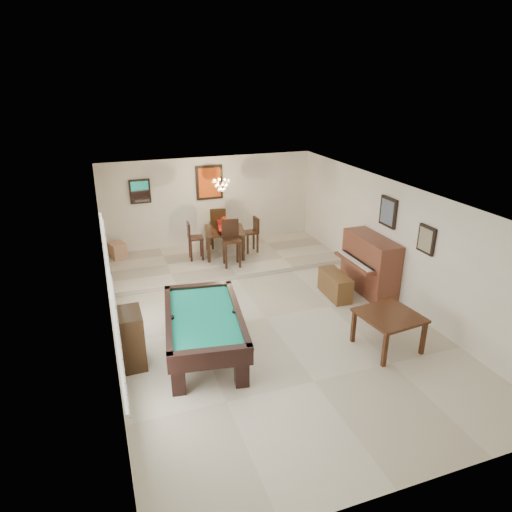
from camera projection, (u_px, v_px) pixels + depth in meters
ground_plane at (266, 318)px, 9.46m from camera, size 6.00×9.00×0.02m
wall_back at (210, 203)px, 12.91m from camera, size 6.00×0.04×2.60m
wall_front at (411, 404)px, 5.04m from camera, size 6.00×0.04×2.60m
wall_left at (107, 281)px, 8.04m from camera, size 0.04×9.00×2.60m
wall_right at (395, 242)px, 9.91m from camera, size 0.04×9.00×2.60m
ceiling at (267, 195)px, 8.50m from camera, size 6.00×9.00×0.04m
dining_step at (223, 259)px, 12.28m from camera, size 6.00×2.50×0.12m
window_left_front at (117, 340)px, 6.09m from camera, size 0.06×1.00×1.70m
window_left_rear at (107, 263)px, 8.54m from camera, size 0.06×1.00×1.70m
pool_table at (205, 335)px, 8.06m from camera, size 1.65×2.58×0.81m
square_table at (388, 331)px, 8.30m from camera, size 1.10×1.10×0.69m
upright_piano at (364, 265)px, 10.35m from camera, size 0.88×1.58×1.32m
piano_bench at (335, 285)px, 10.28m from camera, size 0.42×1.01×0.55m
apothecary_chest at (130, 339)px, 7.77m from camera, size 0.45×0.67×1.01m
dining_table at (225, 240)px, 12.24m from camera, size 1.21×1.21×0.85m
flower_vase at (224, 221)px, 12.04m from camera, size 0.17×0.17×0.24m
dining_chair_south at (232, 244)px, 11.51m from camera, size 0.49×0.49×1.18m
dining_chair_north at (217, 227)px, 12.80m from camera, size 0.48×0.48×1.17m
dining_chair_west at (196, 241)px, 11.97m from camera, size 0.41×0.41×1.02m
dining_chair_east at (251, 235)px, 12.47m from camera, size 0.37×0.37×0.97m
corner_bench at (118, 250)px, 12.15m from camera, size 0.50×0.55×0.41m
chandelier at (221, 181)px, 11.44m from camera, size 0.44×0.44×0.60m
back_painting at (209, 182)px, 12.66m from camera, size 0.75×0.06×0.95m
back_mirror at (140, 191)px, 12.10m from camera, size 0.55×0.06×0.65m
right_picture_upper at (388, 212)px, 9.94m from camera, size 0.06×0.55×0.65m
right_picture_lower at (426, 240)px, 8.88m from camera, size 0.06×0.45×0.55m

